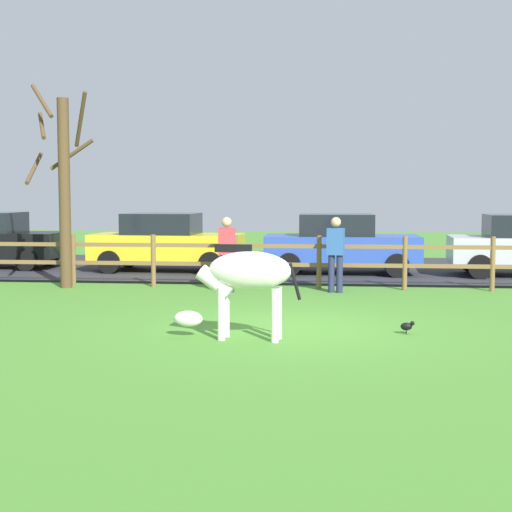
# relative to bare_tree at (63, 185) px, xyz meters

# --- Properties ---
(ground_plane) EXTENTS (60.00, 60.00, 0.00)m
(ground_plane) POSITION_rel_bare_tree_xyz_m (5.38, -4.64, -2.35)
(ground_plane) COLOR #47842D
(parking_asphalt) EXTENTS (28.00, 7.40, 0.05)m
(parking_asphalt) POSITION_rel_bare_tree_xyz_m (5.38, 4.66, -2.32)
(parking_asphalt) COLOR #2D2D33
(parking_asphalt) RESTS_ON ground_plane
(paddock_fence) EXTENTS (21.02, 0.11, 1.21)m
(paddock_fence) POSITION_rel_bare_tree_xyz_m (4.83, 0.36, -1.66)
(paddock_fence) COLOR brown
(paddock_fence) RESTS_ON ground_plane
(bare_tree) EXTENTS (1.42, 1.40, 4.60)m
(bare_tree) POSITION_rel_bare_tree_xyz_m (0.00, 0.00, 0.00)
(bare_tree) COLOR #513A23
(bare_tree) RESTS_ON ground_plane
(zebra) EXTENTS (1.94, 0.60, 1.41)m
(zebra) POSITION_rel_bare_tree_xyz_m (4.82, -5.69, -1.42)
(zebra) COLOR white
(zebra) RESTS_ON ground_plane
(crow_on_grass) EXTENTS (0.22, 0.10, 0.20)m
(crow_on_grass) POSITION_rel_bare_tree_xyz_m (7.26, -5.02, -2.22)
(crow_on_grass) COLOR black
(crow_on_grass) RESTS_ON ground_plane
(parked_car_blue) EXTENTS (4.04, 1.96, 1.56)m
(parked_car_blue) POSITION_rel_bare_tree_xyz_m (6.27, 3.25, -1.50)
(parked_car_blue) COLOR #2D4CAD
(parked_car_blue) RESTS_ON parking_asphalt
(parked_car_yellow) EXTENTS (4.06, 2.01, 1.56)m
(parked_car_yellow) POSITION_rel_bare_tree_xyz_m (1.59, 3.41, -1.50)
(parked_car_yellow) COLOR yellow
(parked_car_yellow) RESTS_ON parking_asphalt
(visitor_left_of_tree) EXTENTS (0.38, 0.25, 1.64)m
(visitor_left_of_tree) POSITION_rel_bare_tree_xyz_m (3.80, -0.42, -1.44)
(visitor_left_of_tree) COLOR #232847
(visitor_left_of_tree) RESTS_ON ground_plane
(visitor_right_of_tree) EXTENTS (0.40, 0.29, 1.64)m
(visitor_right_of_tree) POSITION_rel_bare_tree_xyz_m (6.15, -0.22, -1.44)
(visitor_right_of_tree) COLOR #232847
(visitor_right_of_tree) RESTS_ON ground_plane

